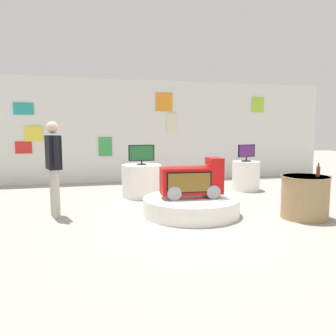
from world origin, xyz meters
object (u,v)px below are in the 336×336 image
bottle_on_side_table (318,171)px  side_table_round (305,197)px  tv_on_center_rear (142,154)px  display_pedestal_left_rear (246,176)px  main_display_pedestal (191,206)px  novelty_firetruck_tv (193,182)px  display_pedestal_center_rear (142,181)px  shopper_browsing_near_truck (54,162)px  tv_on_left_rear (247,152)px

bottle_on_side_table → side_table_round: bearing=141.5°
tv_on_center_rear → display_pedestal_left_rear: bearing=3.4°
main_display_pedestal → display_pedestal_left_rear: size_ratio=2.37×
novelty_firetruck_tv → bottle_on_side_table: bearing=-22.9°
display_pedestal_center_rear → side_table_round: side_table_round is taller
tv_on_center_rear → shopper_browsing_near_truck: shopper_browsing_near_truck is taller
tv_on_left_rear → display_pedestal_left_rear: bearing=74.6°
display_pedestal_center_rear → tv_on_center_rear: size_ratio=1.53×
display_pedestal_left_rear → side_table_round: (-0.27, -2.61, 0.01)m
tv_on_left_rear → display_pedestal_center_rear: 2.66m
display_pedestal_left_rear → tv_on_left_rear: tv_on_left_rear is taller
display_pedestal_left_rear → tv_on_center_rear: size_ratio=1.23×
main_display_pedestal → shopper_browsing_near_truck: 2.45m
novelty_firetruck_tv → display_pedestal_left_rear: (2.01, 1.93, -0.23)m
tv_on_left_rear → bottle_on_side_table: (-0.13, -2.72, -0.13)m
main_display_pedestal → display_pedestal_left_rear: bearing=43.5°
bottle_on_side_table → shopper_browsing_near_truck: 4.35m
display_pedestal_left_rear → tv_on_left_rear: size_ratio=1.41×
tv_on_left_rear → shopper_browsing_near_truck: bearing=-160.7°
main_display_pedestal → tv_on_left_rear: size_ratio=3.34×
novelty_firetruck_tv → side_table_round: bearing=-21.4°
display_pedestal_center_rear → side_table_round: bearing=-46.7°
novelty_firetruck_tv → bottle_on_side_table: size_ratio=4.87×
tv_on_center_rear → shopper_browsing_near_truck: bearing=-141.7°
tv_on_left_rear → bottle_on_side_table: size_ratio=2.25×
display_pedestal_left_rear → shopper_browsing_near_truck: size_ratio=0.44×
main_display_pedestal → side_table_round: 1.90m
display_pedestal_center_rear → shopper_browsing_near_truck: size_ratio=0.55×
shopper_browsing_near_truck → tv_on_left_rear: bearing=19.3°
tv_on_center_rear → side_table_round: 3.43m
display_pedestal_left_rear → shopper_browsing_near_truck: 4.60m
tv_on_center_rear → bottle_on_side_table: tv_on_center_rear is taller
novelty_firetruck_tv → side_table_round: size_ratio=1.38×
main_display_pedestal → bottle_on_side_table: (1.90, -0.80, 0.65)m
novelty_firetruck_tv → display_pedestal_center_rear: (-0.58, 1.78, -0.23)m
main_display_pedestal → side_table_round: size_ratio=2.13×
tv_on_left_rear → novelty_firetruck_tv: bearing=-136.2°
bottle_on_side_table → shopper_browsing_near_truck: size_ratio=0.14×
display_pedestal_left_rear → novelty_firetruck_tv: bearing=-136.1°
main_display_pedestal → tv_on_center_rear: 2.02m
display_pedestal_center_rear → tv_on_center_rear: 0.59m
tv_on_left_rear → display_pedestal_center_rear: (-2.59, -0.15, -0.57)m
novelty_firetruck_tv → shopper_browsing_near_truck: size_ratio=0.67×
bottle_on_side_table → display_pedestal_left_rear: bearing=87.3°
tv_on_left_rear → bottle_on_side_table: 2.73m
main_display_pedestal → display_pedestal_center_rear: bearing=107.6°
tv_on_left_rear → tv_on_center_rear: (-2.59, -0.15, 0.02)m
main_display_pedestal → tv_on_left_rear: tv_on_left_rear is taller
side_table_round → display_pedestal_left_rear: bearing=84.0°
display_pedestal_left_rear → tv_on_center_rear: bearing=-176.6°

